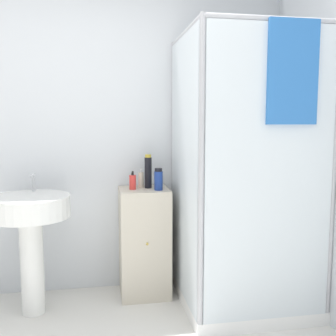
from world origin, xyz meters
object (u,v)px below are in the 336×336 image
object	(u,v)px
sink	(30,223)
lotion_bottle_white	(141,180)
soap_dispenser	(133,182)
shampoo_bottle_tall_black	(148,172)
shampoo_bottle_blue	(158,180)

from	to	relation	value
sink	lotion_bottle_white	world-z (taller)	lotion_bottle_white
soap_dispenser	lotion_bottle_white	xyz separation A→B (m)	(0.07, 0.07, 0.01)
sink	soap_dispenser	distance (m)	0.79
sink	soap_dispenser	world-z (taller)	soap_dispenser
sink	shampoo_bottle_tall_black	distance (m)	0.94
shampoo_bottle_tall_black	soap_dispenser	bearing A→B (deg)	-159.62
soap_dispenser	shampoo_bottle_tall_black	xyz separation A→B (m)	(0.13, 0.05, 0.07)
shampoo_bottle_tall_black	lotion_bottle_white	size ratio (longest dim) A/B	1.72
shampoo_bottle_blue	lotion_bottle_white	distance (m)	0.18
sink	lotion_bottle_white	size ratio (longest dim) A/B	6.39
soap_dispenser	shampoo_bottle_blue	bearing A→B (deg)	-19.62
sink	shampoo_bottle_blue	xyz separation A→B (m)	(0.92, 0.10, 0.27)
sink	soap_dispenser	xyz separation A→B (m)	(0.73, 0.16, 0.25)
sink	lotion_bottle_white	bearing A→B (deg)	16.20
sink	shampoo_bottle_tall_black	size ratio (longest dim) A/B	3.72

